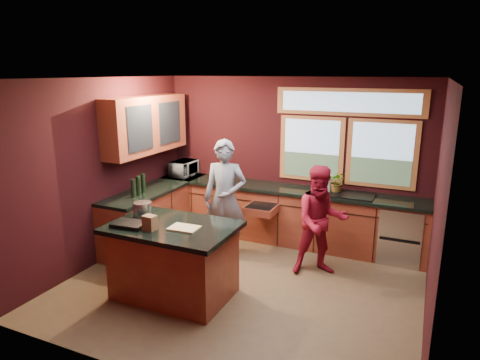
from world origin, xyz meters
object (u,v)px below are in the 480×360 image
Objects in this scene: person_grey at (225,199)px; cutting_board at (184,228)px; stock_pot at (143,209)px; island at (174,260)px; person_red at (321,221)px.

person_grey reaches higher than cutting_board.
cutting_board is 1.46× the size of stock_pot.
person_grey is at bearing 64.60° from stock_pot.
person_grey is 5.16× the size of cutting_board.
stock_pot is at bearing -126.65° from person_grey.
person_grey is at bearing 88.43° from island.
island is 0.80m from stock_pot.
stock_pot reaches higher than island.
cutting_board is (0.16, -1.44, 0.05)m from person_grey.
cutting_board is (0.20, -0.05, 0.48)m from island.
person_grey reaches higher than stock_pot.
person_grey is (0.04, 1.39, 0.43)m from island.
stock_pot is (-2.07, -1.22, 0.26)m from person_red.
person_grey is at bearing 96.42° from cutting_board.
person_red is (1.49, -0.02, -0.13)m from person_grey.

